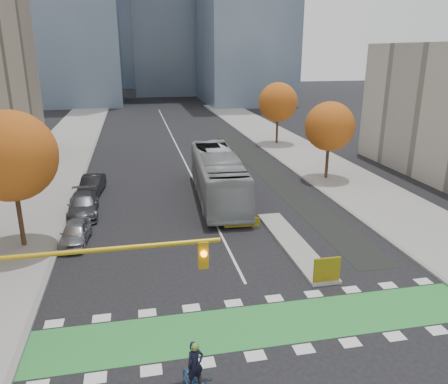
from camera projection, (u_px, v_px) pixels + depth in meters
name	position (u px, v px, depth m)	size (l,w,h in m)	color
ground	(277.00, 346.00, 17.50)	(300.00, 300.00, 0.00)	black
sidewalk_west	(27.00, 204.00, 33.51)	(7.00, 120.00, 0.15)	gray
sidewalk_east	(351.00, 183.00, 38.71)	(7.00, 120.00, 0.15)	gray
curb_west	(75.00, 201.00, 34.18)	(0.30, 120.00, 0.16)	gray
curb_east	(314.00, 186.00, 38.03)	(0.30, 120.00, 0.16)	gray
bike_crossing	(266.00, 324.00, 18.90)	(20.00, 3.00, 0.01)	#2C8838
centre_line	(176.00, 145.00, 54.76)	(0.15, 70.00, 0.01)	silver
bike_lane_paint	(255.00, 161.00, 46.89)	(2.50, 50.00, 0.01)	black
median_island	(293.00, 243.00, 26.63)	(1.60, 10.00, 0.16)	gray
hazard_board	(327.00, 270.00, 21.94)	(1.40, 0.12, 1.30)	yellow
tree_west	(11.00, 156.00, 24.63)	(5.20, 5.20, 8.22)	#332114
tree_east_near	(330.00, 126.00, 38.80)	(4.40, 4.40, 7.08)	#332114
tree_east_far	(278.00, 102.00, 53.69)	(4.80, 4.80, 7.65)	#332114
traffic_signal_west	(54.00, 284.00, 14.25)	(8.53, 0.56, 5.20)	#BF9914
cyclist	(196.00, 379.00, 14.75)	(1.26, 1.98, 2.15)	navy
bus	(218.00, 176.00, 34.39)	(3.16, 13.48, 3.76)	#999EA0
parked_car_a	(75.00, 233.00, 26.69)	(1.59, 3.95, 1.35)	gray
parked_car_b	(92.00, 185.00, 36.02)	(1.57, 4.50, 1.48)	black
parked_car_c	(83.00, 205.00, 31.32)	(2.08, 5.12, 1.49)	#48474C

